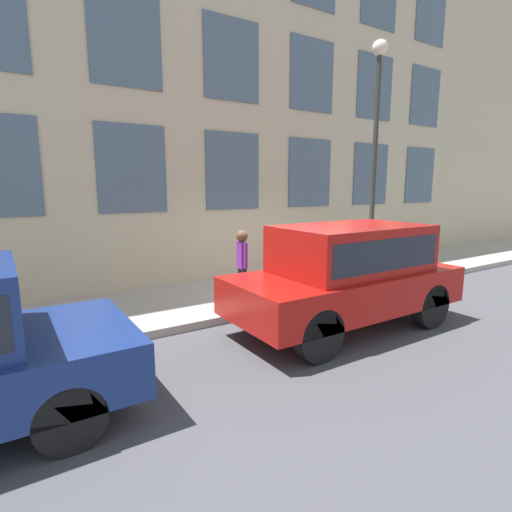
# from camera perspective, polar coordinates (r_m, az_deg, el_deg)

# --- Properties ---
(ground_plane) EXTENTS (80.00, 80.00, 0.00)m
(ground_plane) POSITION_cam_1_polar(r_m,az_deg,el_deg) (8.42, 6.33, -7.45)
(ground_plane) COLOR #47474C
(sidewalk) EXTENTS (2.79, 60.00, 0.15)m
(sidewalk) POSITION_cam_1_polar(r_m,az_deg,el_deg) (9.48, 1.00, -4.93)
(sidewalk) COLOR #A8A093
(sidewalk) RESTS_ON ground_plane
(building_facade) EXTENTS (0.33, 40.00, 10.82)m
(building_facade) POSITION_cam_1_polar(r_m,az_deg,el_deg) (10.87, -3.92, 25.42)
(building_facade) COLOR #C6B793
(building_facade) RESTS_ON ground_plane
(fire_hydrant) EXTENTS (0.28, 0.41, 0.78)m
(fire_hydrant) POSITION_cam_1_polar(r_m,az_deg,el_deg) (8.36, 1.93, -3.60)
(fire_hydrant) COLOR gray
(fire_hydrant) RESTS_ON sidewalk
(person) EXTENTS (0.36, 0.24, 1.50)m
(person) POSITION_cam_1_polar(r_m,az_deg,el_deg) (8.01, -2.01, -0.51)
(person) COLOR #232328
(person) RESTS_ON sidewalk
(parked_truck_red_near) EXTENTS (1.83, 4.25, 1.84)m
(parked_truck_red_near) POSITION_cam_1_polar(r_m,az_deg,el_deg) (7.20, 13.05, -1.95)
(parked_truck_red_near) COLOR black
(parked_truck_red_near) RESTS_ON ground_plane
(street_lamp) EXTENTS (0.36, 0.36, 5.67)m
(street_lamp) POSITION_cam_1_polar(r_m,az_deg,el_deg) (10.32, 16.71, 15.98)
(street_lamp) COLOR #2D332D
(street_lamp) RESTS_ON sidewalk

